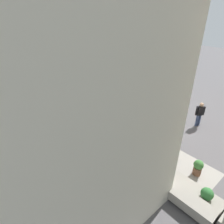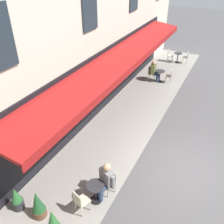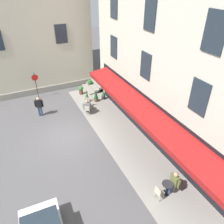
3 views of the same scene
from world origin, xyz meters
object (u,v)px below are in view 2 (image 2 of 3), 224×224
Objects in this scene: cafe_chair_cream_facing_street at (151,72)px; potted_plant_entrance_right at (17,199)px; cafe_chair_cream_back_row at (169,55)px; potted_plant_entrance_left at (38,205)px; cafe_chair_cream_kerbside at (110,180)px; seated_companion_in_olive at (154,70)px; cafe_chair_cream_by_window at (186,56)px; cafe_table_mid_terrace at (160,75)px; cafe_chair_cream_under_awning at (170,75)px; cafe_chair_cream_corner_right at (80,201)px; cafe_table_streetside at (178,56)px; potted_plant_by_steps at (53,223)px; seated_patron_in_grey at (105,179)px; cafe_table_near_entrance at (96,191)px.

cafe_chair_cream_facing_street is 11.26m from potted_plant_entrance_right.
potted_plant_entrance_left is (14.95, 0.03, -0.02)m from cafe_chair_cream_back_row.
cafe_chair_cream_kerbside is 0.67× the size of seated_companion_in_olive.
potted_plant_entrance_right is (15.25, -2.02, -0.10)m from cafe_chair_cream_by_window.
cafe_chair_cream_back_row is (0.20, -1.25, 0.00)m from cafe_chair_cream_by_window.
cafe_table_mid_terrace is 0.81× the size of potted_plant_entrance_right.
cafe_chair_cream_by_window is 1.26m from cafe_chair_cream_back_row.
cafe_chair_cream_facing_street is 3.80m from cafe_chair_cream_back_row.
potted_plant_entrance_left reaches higher than cafe_chair_cream_under_awning.
seated_companion_in_olive reaches higher than potted_plant_entrance_left.
seated_companion_in_olive is (3.79, 0.02, 0.17)m from cafe_chair_cream_back_row.
seated_companion_in_olive is at bearing 175.96° from potted_plant_entrance_right.
cafe_table_streetside is at bearing -178.00° from cafe_chair_cream_corner_right.
potted_plant_by_steps is (0.96, -0.30, -0.03)m from cafe_chair_cream_corner_right.
seated_patron_in_grey reaches higher than cafe_table_mid_terrace.
seated_companion_in_olive is at bearing 91.74° from cafe_chair_cream_facing_street.
cafe_table_streetside is (-3.77, -0.43, -0.06)m from cafe_chair_cream_under_awning.
cafe_chair_cream_by_window reaches higher than cafe_table_mid_terrace.
cafe_table_mid_terrace is at bearing -11.56° from cafe_chair_cream_by_window.
seated_patron_in_grey is (-0.38, 0.16, 0.23)m from cafe_table_near_entrance.
cafe_chair_cream_facing_street is at bearing -2.99° from cafe_chair_cream_back_row.
cafe_chair_cream_back_row is 13.36m from seated_patron_in_grey.
cafe_chair_cream_facing_street reaches higher than cafe_table_mid_terrace.
cafe_chair_cream_by_window is 15.42m from potted_plant_by_steps.
cafe_table_near_entrance is at bearing 0.37° from cafe_chair_cream_by_window.
seated_companion_in_olive is (3.99, -1.23, 0.17)m from cafe_chair_cream_by_window.
cafe_table_streetside is 0.63m from cafe_chair_cream_by_window.
cafe_table_near_entrance and cafe_table_streetside have the same top height.
cafe_table_streetside is 15.20m from potted_plant_entrance_right.
cafe_table_mid_terrace is (-10.47, -0.69, -0.06)m from cafe_chair_cream_corner_right.
cafe_table_near_entrance is at bearing 8.86° from cafe_chair_cream_facing_street.
cafe_chair_cream_back_row reaches higher than cafe_table_streetside.
potted_plant_by_steps reaches higher than cafe_chair_cream_corner_right.
cafe_chair_cream_facing_street is (-10.45, -1.33, 0.00)m from cafe_chair_cream_corner_right.
potted_plant_by_steps is at bearing 71.61° from potted_plant_entrance_left.
potted_plant_by_steps is (11.42, 0.81, -0.20)m from seated_companion_in_olive.
potted_plant_entrance_left is at bearing 1.18° from cafe_chair_cream_facing_street.
seated_patron_in_grey is at bearing 160.87° from potted_plant_by_steps.
cafe_chair_cream_facing_street is at bearing -174.87° from potted_plant_by_steps.
cafe_table_mid_terrace and cafe_table_streetside have the same top height.
cafe_chair_cream_corner_right is 14.45m from cafe_chair_cream_by_window.
cafe_chair_cream_under_awning is 1.06m from seated_companion_in_olive.
cafe_chair_cream_corner_right is 10.49m from cafe_table_mid_terrace.
seated_patron_in_grey reaches higher than cafe_chair_cream_under_awning.
cafe_chair_cream_corner_right is (1.18, -0.46, 0.00)m from cafe_chair_cream_kerbside.
seated_companion_in_olive reaches higher than cafe_chair_cream_corner_right.
seated_companion_in_olive reaches higher than cafe_chair_cream_kerbside.
cafe_table_streetside is 0.56× the size of seated_companion_in_olive.
cafe_chair_cream_back_row is at bearing -175.48° from cafe_chair_cream_corner_right.
seated_companion_in_olive reaches higher than cafe_chair_cream_by_window.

